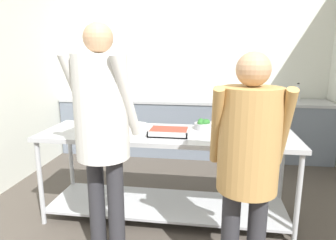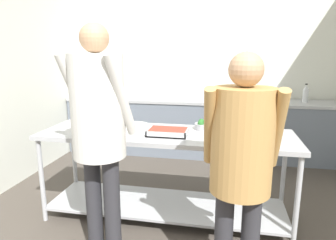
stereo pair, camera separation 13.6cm
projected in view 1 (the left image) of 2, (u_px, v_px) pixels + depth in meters
name	position (u px, v px, depth m)	size (l,w,h in m)	color
wall_rear	(195.00, 69.00, 4.92)	(4.28, 0.06, 2.65)	silver
back_counter	(192.00, 127.00, 4.76)	(4.12, 0.65, 0.89)	slate
serving_counter	(166.00, 160.00, 2.87)	(2.37, 0.72, 0.86)	#ADAFB5
sauce_pan	(104.00, 121.00, 3.08)	(0.41, 0.27, 0.09)	#ADAFB5
plate_stack	(135.00, 127.00, 2.89)	(0.26, 0.26, 0.06)	white
serving_tray_vegetables	(169.00, 132.00, 2.74)	(0.36, 0.26, 0.05)	#ADAFB5
broccoli_bowl	(204.00, 125.00, 2.94)	(0.21, 0.21, 0.10)	#B2B2B7
serving_tray_roast	(244.00, 138.00, 2.54)	(0.40, 0.31, 0.05)	#ADAFB5
guest_serving_left	(248.00, 152.00, 1.90)	(0.49, 0.39, 1.60)	#2D2D33
guest_serving_right	(102.00, 120.00, 2.19)	(0.55, 0.45, 1.80)	#2D2D33
water_bottle	(298.00, 93.00, 4.46)	(0.08, 0.08, 0.27)	silver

